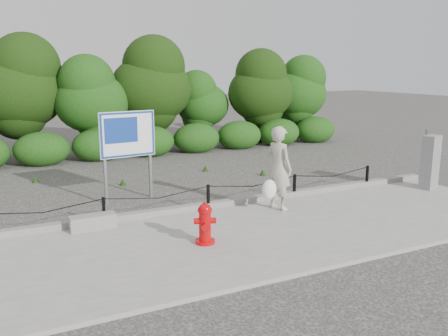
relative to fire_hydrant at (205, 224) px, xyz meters
name	(u,v)px	position (x,y,z in m)	size (l,w,h in m)	color
ground	(208,212)	(1.00, 2.06, -0.48)	(90.00, 90.00, 0.00)	#2D2B28
sidewalk	(248,236)	(1.00, 0.06, -0.44)	(14.00, 4.00, 0.08)	gray
curb	(207,205)	(1.00, 2.11, -0.33)	(14.00, 0.22, 0.14)	slate
chain_barrier	(208,194)	(1.00, 2.06, -0.02)	(10.06, 0.06, 0.60)	black
treeline	(111,91)	(0.81, 11.01, 2.01)	(20.28, 3.60, 4.60)	black
fire_hydrant	(205,224)	(0.00, 0.00, 0.00)	(0.49, 0.50, 0.83)	#C0070A
pedestrian	(278,169)	(2.50, 1.33, 0.58)	(0.86, 0.83, 2.01)	#A9A691
concrete_block	(93,222)	(-1.79, 1.81, -0.24)	(0.95, 0.33, 0.31)	gray
utility_cabinet	(430,162)	(7.40, 1.12, 0.36)	(0.65, 0.50, 1.66)	gray
advertising_sign	(127,138)	(-0.45, 3.86, 1.18)	(1.46, 0.26, 2.35)	slate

